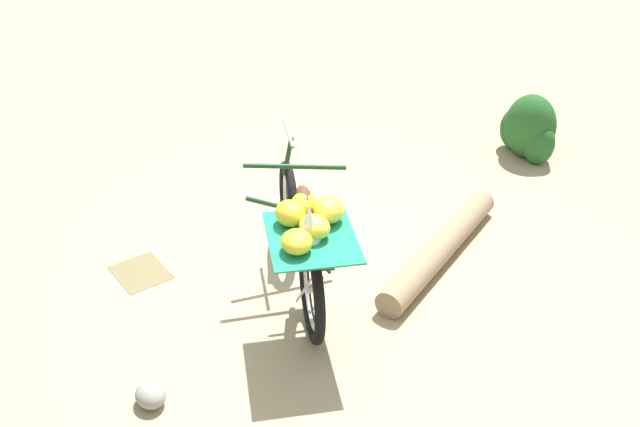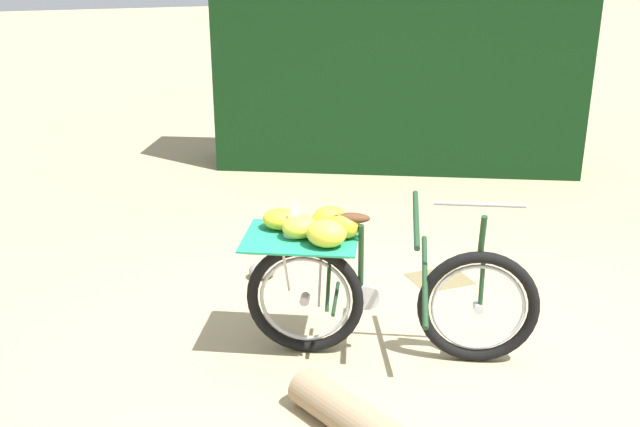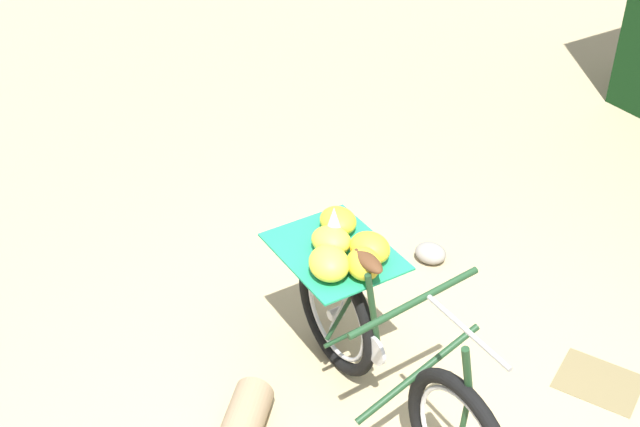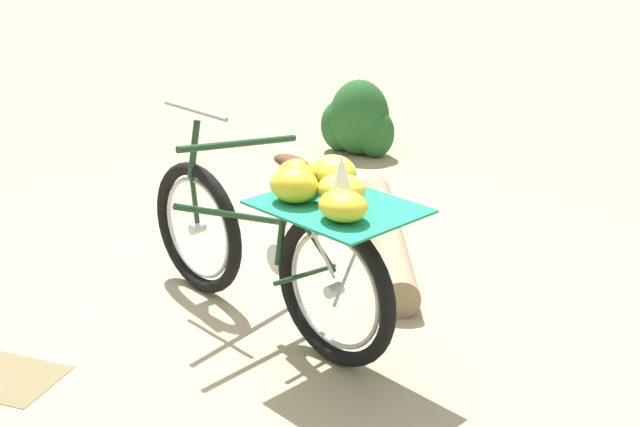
% 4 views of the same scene
% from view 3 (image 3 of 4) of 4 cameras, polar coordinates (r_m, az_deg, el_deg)
% --- Properties ---
extents(bicycle, '(1.73, 1.06, 1.03)m').
position_cam_3_polar(bicycle, '(4.22, 3.85, -7.98)').
color(bicycle, black).
rests_on(bicycle, ground_plane).
extents(path_stone, '(0.21, 0.17, 0.13)m').
position_cam_3_polar(path_stone, '(5.52, 7.62, -2.71)').
color(path_stone, gray).
rests_on(path_stone, ground_plane).
extents(leaf_litter_patch, '(0.44, 0.36, 0.01)m').
position_cam_3_polar(leaf_litter_patch, '(4.93, 18.63, -10.90)').
color(leaf_litter_patch, olive).
rests_on(leaf_litter_patch, ground_plane).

